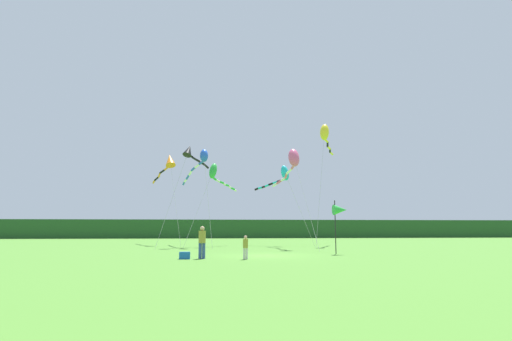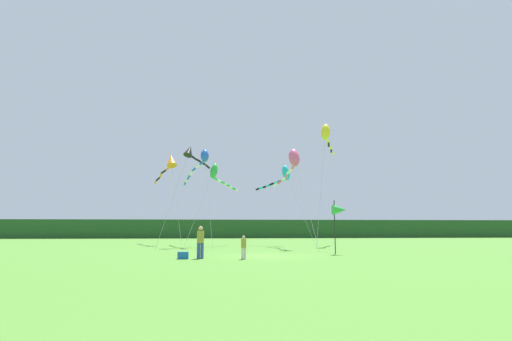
{
  "view_description": "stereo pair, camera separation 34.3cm",
  "coord_description": "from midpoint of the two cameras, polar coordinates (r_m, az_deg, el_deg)",
  "views": [
    {
      "loc": [
        -3.48,
        -25.39,
        1.67
      ],
      "look_at": [
        0.0,
        6.0,
        6.09
      ],
      "focal_mm": 28.89,
      "sensor_mm": 36.0,
      "label": 1
    },
    {
      "loc": [
        -3.14,
        -25.43,
        1.67
      ],
      "look_at": [
        0.0,
        6.0,
        6.09
      ],
      "focal_mm": 28.89,
      "sensor_mm": 36.0,
      "label": 2
    }
  ],
  "objects": [
    {
      "name": "kite_black",
      "position": [
        38.33,
        -9.36,
        2.49
      ],
      "size": [
        4.14,
        6.79,
        9.36
      ],
      "color": "#B2B2B2",
      "rests_on": "ground"
    },
    {
      "name": "kite_rainbow",
      "position": [
        34.98,
        4.77,
        1.35
      ],
      "size": [
        1.87,
        10.22,
        8.43
      ],
      "color": "#B2B2B2",
      "rests_on": "ground"
    },
    {
      "name": "kite_yellow",
      "position": [
        41.41,
        9.31,
        4.94
      ],
      "size": [
        4.48,
        9.08,
        11.97
      ],
      "color": "#B2B2B2",
      "rests_on": "ground"
    },
    {
      "name": "ground_plane",
      "position": [
        25.68,
        1.12,
        -11.69
      ],
      "size": [
        120.0,
        120.0,
        0.0
      ],
      "primitive_type": "plane",
      "color": "#4C842D"
    },
    {
      "name": "kite_blue",
      "position": [
        38.62,
        -7.92,
        1.41
      ],
      "size": [
        3.2,
        10.24,
        8.93
      ],
      "color": "#B2B2B2",
      "rests_on": "ground"
    },
    {
      "name": "distant_treeline",
      "position": [
        70.49,
        -3.68,
        -8.07
      ],
      "size": [
        108.0,
        3.07,
        3.06
      ],
      "primitive_type": "cube",
      "color": "#234C23",
      "rests_on": "ground"
    },
    {
      "name": "person_child",
      "position": [
        22.54,
        -1.91,
        -10.41
      ],
      "size": [
        0.28,
        0.28,
        1.27
      ],
      "color": "silver",
      "rests_on": "ground"
    },
    {
      "name": "kite_cyan",
      "position": [
        40.7,
        3.45,
        -0.61
      ],
      "size": [
        5.17,
        4.39,
        7.89
      ],
      "color": "#B2B2B2",
      "rests_on": "ground"
    },
    {
      "name": "banner_flag_pole",
      "position": [
        27.68,
        11.19,
        -5.43
      ],
      "size": [
        0.9,
        0.7,
        3.48
      ],
      "color": "black",
      "rests_on": "ground"
    },
    {
      "name": "cooler_box",
      "position": [
        23.08,
        -10.27,
        -11.51
      ],
      "size": [
        0.58,
        0.33,
        0.39
      ],
      "primitive_type": "cube",
      "color": "#1959B2",
      "rests_on": "ground"
    },
    {
      "name": "kite_orange",
      "position": [
        44.09,
        -12.23,
        1.13
      ],
      "size": [
        4.07,
        9.5,
        9.54
      ],
      "color": "#B2B2B2",
      "rests_on": "ground"
    },
    {
      "name": "person_adult",
      "position": [
        23.2,
        -7.9,
        -9.57
      ],
      "size": [
        0.39,
        0.39,
        1.77
      ],
      "color": "#334C8C",
      "rests_on": "ground"
    },
    {
      "name": "kite_green",
      "position": [
        39.09,
        -5.89,
        -0.44
      ],
      "size": [
        4.87,
        6.71,
        7.82
      ],
      "color": "#B2B2B2",
      "rests_on": "ground"
    }
  ]
}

